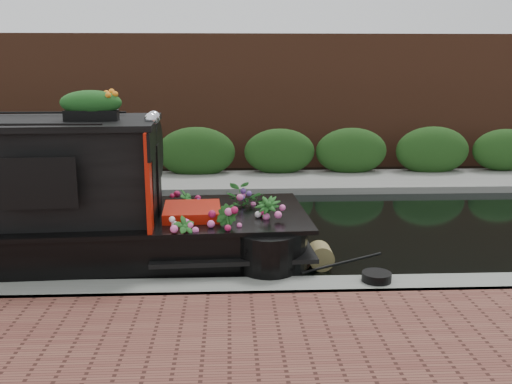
{
  "coord_description": "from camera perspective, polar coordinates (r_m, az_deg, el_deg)",
  "views": [
    {
      "loc": [
        0.86,
        -10.53,
        3.21
      ],
      "look_at": [
        1.32,
        -0.6,
        0.92
      ],
      "focal_mm": 40.0,
      "sensor_mm": 36.0,
      "label": 1
    }
  ],
  "objects": [
    {
      "name": "far_bank_path",
      "position": [
        15.1,
        -5.84,
        0.63
      ],
      "size": [
        40.0,
        2.4,
        0.34
      ],
      "primitive_type": "cube",
      "color": "gray",
      "rests_on": "ground"
    },
    {
      "name": "far_hedge",
      "position": [
        15.98,
        -5.67,
        1.32
      ],
      "size": [
        40.0,
        1.1,
        2.8
      ],
      "primitive_type": "cube",
      "color": "#1D4115",
      "rests_on": "ground"
    },
    {
      "name": "ground",
      "position": [
        11.04,
        -7.01,
        -4.03
      ],
      "size": [
        80.0,
        80.0,
        0.0
      ],
      "primitive_type": "plane",
      "color": "black",
      "rests_on": "ground"
    },
    {
      "name": "coiled_mooring_rope",
      "position": [
        8.1,
        11.96,
        -8.29
      ],
      "size": [
        0.41,
        0.41,
        0.12
      ],
      "primitive_type": "cylinder",
      "color": "black",
      "rests_on": "near_bank_coping"
    },
    {
      "name": "rope_fender",
      "position": [
        9.13,
        6.44,
        -6.37
      ],
      "size": [
        0.39,
        0.41,
        0.39
      ],
      "primitive_type": "cylinder",
      "rotation": [
        1.57,
        0.0,
        0.0
      ],
      "color": "olive",
      "rests_on": "ground"
    },
    {
      "name": "near_bank_coping",
      "position": [
        7.96,
        -8.78,
        -10.98
      ],
      "size": [
        40.0,
        0.6,
        0.5
      ],
      "primitive_type": "cube",
      "color": "slate",
      "rests_on": "ground"
    },
    {
      "name": "far_brick_wall",
      "position": [
        18.04,
        -5.33,
        2.67
      ],
      "size": [
        40.0,
        1.0,
        8.0
      ],
      "primitive_type": "cube",
      "color": "brown",
      "rests_on": "ground"
    }
  ]
}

